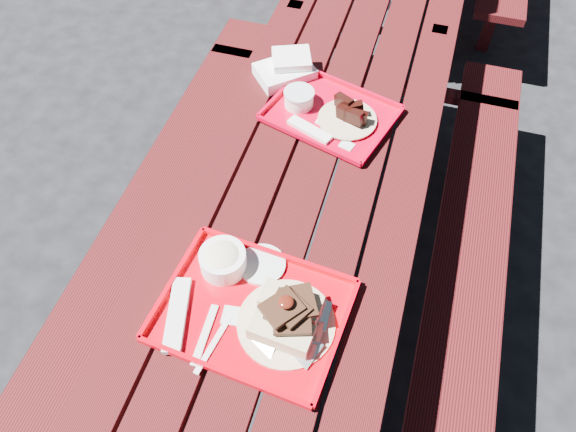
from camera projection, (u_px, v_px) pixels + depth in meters
The scene contains 5 objects.
ground at pixel (298, 305), 2.33m from camera, with size 60.00×60.00×0.00m, color black.
picnic_table_near at pixel (301, 228), 1.88m from camera, with size 1.41×2.40×0.75m.
near_tray at pixel (255, 300), 1.47m from camera, with size 0.51×0.42×0.15m.
far_tray at pixel (328, 112), 1.91m from camera, with size 0.48×0.42×0.07m.
white_cloth at pixel (287, 68), 2.03m from camera, with size 0.24×0.24×0.08m.
Camera 1 is at (0.27, -1.06, 2.10)m, focal length 35.00 mm.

